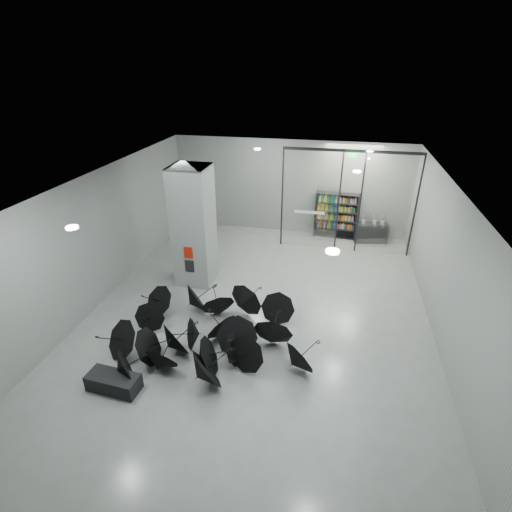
% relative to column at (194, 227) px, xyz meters
% --- Properties ---
extents(room, '(14.00, 14.02, 4.01)m').
position_rel_column_xyz_m(room, '(2.50, -2.00, 0.84)').
color(room, gray).
rests_on(room, ground).
extents(column, '(1.20, 1.20, 4.00)m').
position_rel_column_xyz_m(column, '(0.00, 0.00, 0.00)').
color(column, slate).
rests_on(column, ground).
extents(fire_cabinet, '(0.28, 0.04, 0.38)m').
position_rel_column_xyz_m(fire_cabinet, '(0.00, -0.62, -0.65)').
color(fire_cabinet, '#A50A07').
rests_on(fire_cabinet, column).
extents(info_panel, '(0.30, 0.03, 0.42)m').
position_rel_column_xyz_m(info_panel, '(0.00, -0.62, -1.15)').
color(info_panel, black).
rests_on(info_panel, column).
extents(exit_sign, '(0.30, 0.06, 0.15)m').
position_rel_column_xyz_m(exit_sign, '(4.90, 3.30, 1.82)').
color(exit_sign, '#0CE533').
rests_on(exit_sign, room).
extents(glass_partition, '(5.06, 0.08, 4.00)m').
position_rel_column_xyz_m(glass_partition, '(4.89, 3.50, 0.18)').
color(glass_partition, silver).
rests_on(glass_partition, ground).
extents(bench, '(1.27, 0.62, 0.40)m').
position_rel_column_xyz_m(bench, '(-0.17, -5.21, -1.80)').
color(bench, black).
rests_on(bench, ground).
extents(bookshelf, '(1.80, 0.52, 1.96)m').
position_rel_column_xyz_m(bookshelf, '(4.55, 4.75, -1.02)').
color(bookshelf, black).
rests_on(bookshelf, ground).
extents(shop_counter, '(1.41, 0.75, 0.80)m').
position_rel_column_xyz_m(shop_counter, '(6.04, 4.54, -1.60)').
color(shop_counter, black).
rests_on(shop_counter, ground).
extents(umbrella_cluster, '(5.85, 4.36, 1.30)m').
position_rel_column_xyz_m(umbrella_cluster, '(1.47, -3.34, -1.69)').
color(umbrella_cluster, black).
rests_on(umbrella_cluster, ground).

